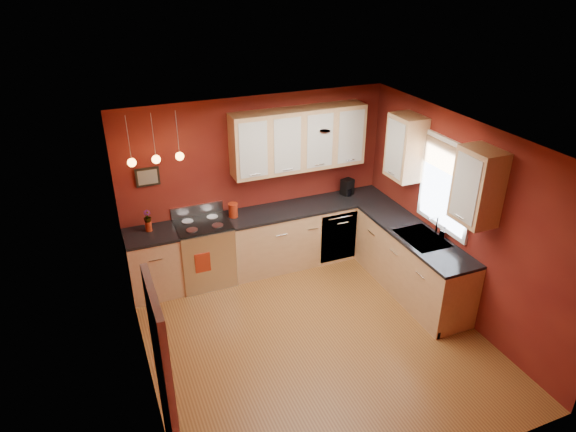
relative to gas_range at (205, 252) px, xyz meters
name	(u,v)px	position (x,y,z in m)	size (l,w,h in m)	color
floor	(314,339)	(0.92, -1.80, -0.48)	(4.20, 4.20, 0.00)	brown
ceiling	(320,141)	(0.92, -1.80, 2.12)	(4.00, 4.20, 0.02)	silver
wall_back	(257,183)	(0.92, 0.30, 0.82)	(4.00, 0.02, 2.60)	maroon
wall_front	(428,373)	(0.92, -3.90, 0.82)	(4.00, 0.02, 2.60)	maroon
wall_left	(138,288)	(-1.08, -1.80, 0.82)	(0.02, 4.20, 2.60)	maroon
wall_right	(459,219)	(2.92, -1.80, 0.82)	(0.02, 4.20, 2.60)	maroon
base_cabinets_back_left	(154,264)	(-0.73, 0.00, -0.03)	(0.70, 0.60, 0.90)	tan
base_cabinets_back_right	(309,233)	(1.65, 0.00, -0.03)	(2.54, 0.60, 0.90)	tan
base_cabinets_right	(411,263)	(2.62, -1.35, -0.03)	(0.60, 2.10, 0.90)	tan
counter_back_left	(150,235)	(-0.73, 0.00, 0.44)	(0.70, 0.62, 0.04)	black
counter_back_right	(309,206)	(1.65, 0.00, 0.44)	(2.54, 0.62, 0.04)	black
counter_right	(415,234)	(2.62, -1.35, 0.44)	(0.62, 2.10, 0.04)	black
gas_range	(205,252)	(0.00, 0.00, 0.00)	(0.76, 0.64, 1.11)	silver
dishwasher_front	(339,237)	(2.02, -0.29, -0.03)	(0.60, 0.02, 0.80)	silver
sink	(422,239)	(2.62, -1.50, 0.43)	(0.50, 0.70, 0.33)	#96959B
window	(447,183)	(2.89, -1.50, 1.21)	(0.06, 1.02, 1.22)	white
door_left_wall	(166,390)	(-1.05, -3.00, 0.54)	(0.12, 0.82, 2.05)	white
upper_cabinets_back	(299,139)	(1.52, 0.12, 1.47)	(2.00, 0.35, 0.90)	tan
upper_cabinets_right	(439,165)	(2.75, -1.48, 1.47)	(0.35, 1.95, 0.90)	tan
wall_picture	(148,177)	(-0.63, 0.28, 1.17)	(0.32, 0.03, 0.26)	black
pendant_lights	(156,159)	(-0.53, -0.05, 1.53)	(0.71, 0.11, 0.66)	#96959B
red_canister	(233,210)	(0.47, 0.06, 0.57)	(0.14, 0.14, 0.21)	#992710
red_vase	(149,226)	(-0.72, 0.09, 0.53)	(0.09, 0.09, 0.14)	#992710
flowers	(147,217)	(-0.72, 0.09, 0.67)	(0.10, 0.10, 0.18)	#992710
coffee_maker	(347,188)	(2.36, 0.12, 0.58)	(0.21, 0.21, 0.25)	black
soap_pump	(444,232)	(2.87, -1.62, 0.55)	(0.08, 0.08, 0.18)	silver
dish_towel	(203,263)	(-0.11, -0.33, 0.04)	(0.21, 0.01, 0.29)	#992710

